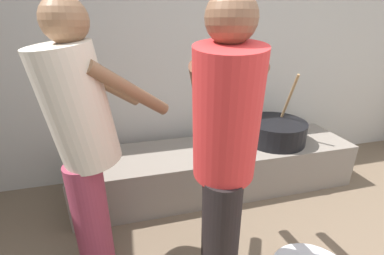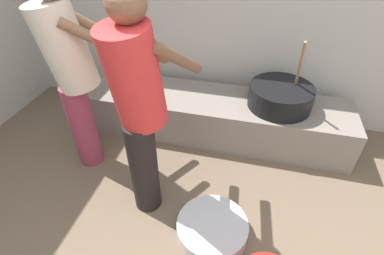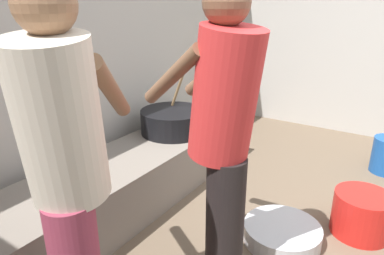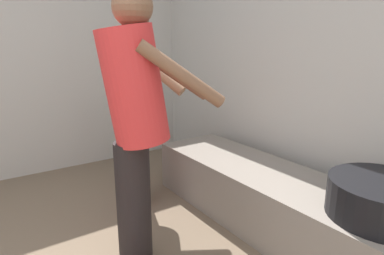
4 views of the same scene
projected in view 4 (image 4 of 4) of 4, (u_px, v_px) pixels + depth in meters
The scene contains 5 objects.
block_enclosure_rear at pixel (376, 64), 2.10m from camera, with size 5.22×0.20×2.33m, color #ADA8A0.
hearth_ledge at pixel (291, 210), 2.19m from camera, with size 2.49×0.60×0.41m, color slate.
cooking_pot_main at pixel (384, 199), 1.68m from camera, with size 0.56×0.56×0.65m.
cook_in_red_shirt at pixel (136, 117), 1.77m from camera, with size 0.52×0.73×1.58m.
cook_in_cream_shirt at pixel (137, 98), 2.47m from camera, with size 0.72×0.62×1.57m.
Camera 4 is at (1.09, 0.20, 1.28)m, focal length 30.25 mm.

